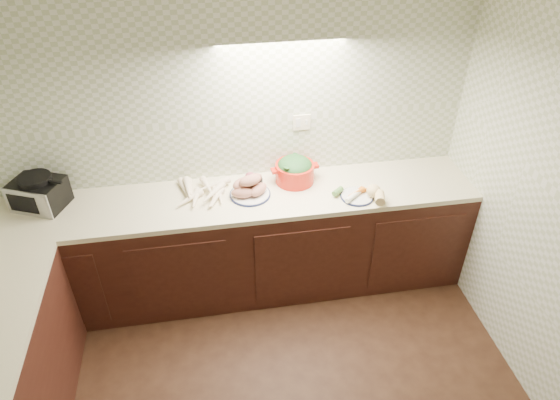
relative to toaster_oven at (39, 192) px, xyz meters
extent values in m
cube|color=white|center=(1.37, -1.63, 1.56)|extent=(3.60, 3.60, 0.05)
cube|color=#A5B18D|center=(1.37, 0.14, 0.29)|extent=(3.60, 0.05, 2.60)
cube|color=beige|center=(1.92, 0.16, 0.31)|extent=(0.13, 0.01, 0.12)
cube|color=black|center=(1.37, -0.13, -0.58)|extent=(3.60, 0.60, 0.86)
cube|color=beige|center=(1.37, -0.13, -0.13)|extent=(3.60, 0.60, 0.04)
cube|color=black|center=(0.00, 0.01, -0.01)|extent=(0.41, 0.37, 0.20)
cube|color=#9C9CA0|center=(-0.05, -0.12, -0.01)|extent=(0.32, 0.14, 0.20)
cube|color=black|center=(-0.05, -0.12, -0.01)|extent=(0.21, 0.09, 0.14)
cylinder|color=black|center=(0.00, 0.01, 0.11)|extent=(0.29, 0.29, 0.04)
cone|color=beige|center=(1.13, -0.09, -0.09)|extent=(0.12, 0.22, 0.05)
cone|color=beige|center=(1.21, 0.00, -0.09)|extent=(0.22, 0.20, 0.05)
cone|color=beige|center=(1.12, -0.11, -0.09)|extent=(0.07, 0.21, 0.05)
cone|color=beige|center=(1.16, -0.07, -0.09)|extent=(0.23, 0.21, 0.05)
cone|color=beige|center=(1.13, -0.03, -0.09)|extent=(0.14, 0.22, 0.05)
cone|color=beige|center=(1.14, -0.09, -0.09)|extent=(0.08, 0.24, 0.06)
cone|color=beige|center=(1.09, -0.13, -0.08)|extent=(0.11, 0.26, 0.06)
cone|color=beige|center=(1.16, -0.19, -0.09)|extent=(0.16, 0.24, 0.05)
cone|color=beige|center=(1.21, -0.15, -0.07)|extent=(0.21, 0.23, 0.05)
cone|color=beige|center=(1.11, -0.18, -0.07)|extent=(0.13, 0.26, 0.05)
cone|color=beige|center=(1.12, -0.10, -0.06)|extent=(0.13, 0.21, 0.05)
cone|color=beige|center=(1.12, -0.06, -0.06)|extent=(0.26, 0.17, 0.06)
cylinder|color=#0F163A|center=(1.48, -0.12, -0.11)|extent=(0.30, 0.30, 0.01)
cylinder|color=silver|center=(1.48, -0.12, -0.11)|extent=(0.29, 0.29, 0.02)
ellipsoid|color=#B66C60|center=(1.42, -0.16, -0.06)|extent=(0.18, 0.13, 0.08)
ellipsoid|color=#B66C60|center=(1.54, -0.14, -0.06)|extent=(0.18, 0.13, 0.08)
ellipsoid|color=#B66C60|center=(1.47, -0.07, -0.06)|extent=(0.18, 0.13, 0.08)
ellipsoid|color=#B66C60|center=(1.43, -0.10, -0.02)|extent=(0.18, 0.13, 0.08)
ellipsoid|color=#B66C60|center=(1.51, -0.07, -0.02)|extent=(0.18, 0.13, 0.08)
ellipsoid|color=#B66C60|center=(1.48, -0.13, 0.02)|extent=(0.18, 0.13, 0.08)
cylinder|color=black|center=(1.51, 0.00, -0.09)|extent=(0.15, 0.15, 0.06)
sphere|color=maroon|center=(1.50, 0.00, -0.04)|extent=(0.08, 0.08, 0.08)
sphere|color=white|center=(1.55, 0.01, -0.05)|extent=(0.05, 0.05, 0.05)
cylinder|color=red|center=(1.84, 0.01, -0.04)|extent=(0.32, 0.32, 0.15)
cube|color=red|center=(1.68, 0.00, 0.00)|extent=(0.04, 0.07, 0.02)
cube|color=red|center=(2.00, 0.02, 0.00)|extent=(0.04, 0.07, 0.02)
ellipsoid|color=#26602B|center=(1.84, 0.01, 0.02)|extent=(0.27, 0.27, 0.15)
cylinder|color=#0F163A|center=(2.25, -0.28, -0.11)|extent=(0.24, 0.24, 0.01)
cylinder|color=silver|center=(2.25, -0.28, -0.11)|extent=(0.23, 0.23, 0.02)
cone|color=orange|center=(2.23, -0.26, -0.08)|extent=(0.13, 0.10, 0.03)
cone|color=orange|center=(2.23, -0.25, -0.08)|extent=(0.13, 0.09, 0.03)
cone|color=orange|center=(2.24, -0.24, -0.08)|extent=(0.14, 0.08, 0.03)
cone|color=orange|center=(2.23, -0.26, -0.07)|extent=(0.14, 0.04, 0.03)
cylinder|color=white|center=(2.21, -0.31, -0.08)|extent=(0.14, 0.13, 0.04)
cylinder|color=#3A722F|center=(2.12, -0.23, -0.08)|extent=(0.10, 0.09, 0.04)
camera|label=1|loc=(1.20, -3.11, 2.02)|focal=32.00mm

